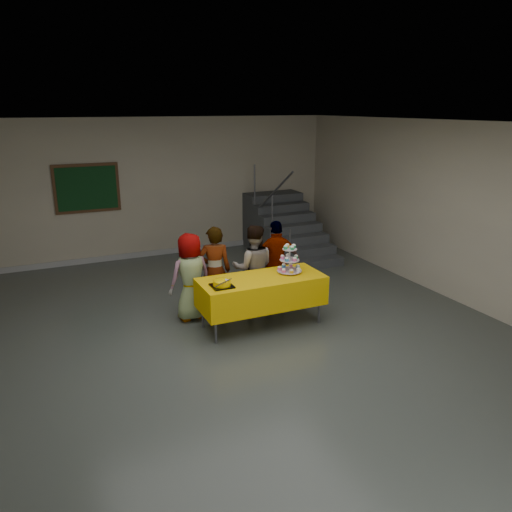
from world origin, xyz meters
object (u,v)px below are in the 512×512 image
at_px(noticeboard, 87,188).
at_px(staircase, 283,230).
at_px(bake_table, 261,291).
at_px(cupcake_stand, 290,262).
at_px(schoolchild_b, 215,271).
at_px(schoolchild_c, 253,268).
at_px(schoolchild_d, 277,262).
at_px(bear_cake, 222,283).
at_px(schoolchild_a, 191,277).

bearing_deg(noticeboard, staircase, -11.51).
height_order(bake_table, noticeboard, noticeboard).
distance_m(cupcake_stand, noticeboard, 4.97).
bearing_deg(schoolchild_b, schoolchild_c, -173.74).
distance_m(schoolchild_d, noticeboard, 4.47).
distance_m(schoolchild_b, staircase, 3.82).
distance_m(schoolchild_d, staircase, 3.10).
xyz_separation_m(schoolchild_d, staircase, (1.52, 2.70, -0.22)).
relative_size(bear_cake, schoolchild_a, 0.26).
height_order(schoolchild_b, noticeboard, noticeboard).
xyz_separation_m(cupcake_stand, noticeboard, (-2.43, 4.28, 0.66)).
bearing_deg(schoolchild_a, cupcake_stand, 146.00).
distance_m(bear_cake, schoolchild_a, 0.85).
xyz_separation_m(cupcake_stand, schoolchild_d, (0.16, 0.75, -0.24)).
bearing_deg(noticeboard, schoolchild_c, -60.50).
distance_m(bake_table, cupcake_stand, 0.63).
distance_m(schoolchild_c, staircase, 3.50).
relative_size(schoolchild_c, staircase, 0.59).
bearing_deg(schoolchild_c, cupcake_stand, 140.54).
xyz_separation_m(schoolchild_a, schoolchild_d, (1.54, 0.10, 0.01)).
bearing_deg(schoolchild_c, staircase, -104.89).
relative_size(bear_cake, schoolchild_d, 0.25).
bearing_deg(bake_table, noticeboard, 114.15).
xyz_separation_m(bake_table, schoolchild_d, (0.65, 0.79, 0.15)).
bearing_deg(schoolchild_b, bear_cake, 92.81).
distance_m(bake_table, staircase, 4.11).
bearing_deg(schoolchild_a, bear_cake, 95.92).
bearing_deg(schoolchild_c, bear_cake, 62.95).
xyz_separation_m(schoolchild_a, schoolchild_b, (0.41, 0.05, 0.03)).
relative_size(cupcake_stand, noticeboard, 0.34).
bearing_deg(bear_cake, schoolchild_c, 42.60).
relative_size(schoolchild_a, staircase, 0.57).
height_order(bear_cake, schoolchild_b, schoolchild_b).
bearing_deg(bake_table, cupcake_stand, 5.38).
xyz_separation_m(schoolchild_c, staircase, (2.02, 2.85, -0.22)).
bearing_deg(schoolchild_b, bake_table, 138.46).
bearing_deg(bear_cake, cupcake_stand, 8.07).
distance_m(bake_table, bear_cake, 0.73).
relative_size(schoolchild_b, schoolchild_c, 1.01).
bearing_deg(staircase, schoolchild_b, -133.84).
height_order(bake_table, schoolchild_b, schoolchild_b).
bearing_deg(schoolchild_d, bake_table, 60.83).
bearing_deg(noticeboard, schoolchild_d, -53.77).
relative_size(bear_cake, noticeboard, 0.28).
distance_m(schoolchild_a, noticeboard, 3.89).
distance_m(schoolchild_a, schoolchild_d, 1.54).
relative_size(staircase, noticeboard, 1.85).
xyz_separation_m(bear_cake, staircase, (2.84, 3.61, -0.34)).
distance_m(bake_table, schoolchild_d, 1.04).
relative_size(bake_table, staircase, 0.78).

